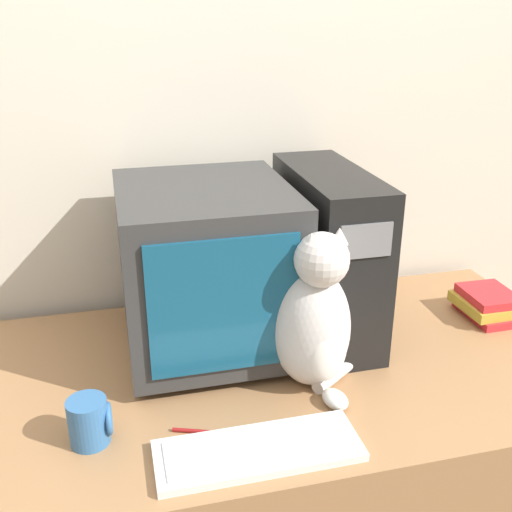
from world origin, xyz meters
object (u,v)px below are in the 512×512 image
at_px(book_stack, 488,304).
at_px(cat, 314,320).
at_px(keyboard, 258,450).
at_px(pen, 208,432).
at_px(mug, 90,421).
at_px(computer_tower, 327,253).
at_px(crt_monitor, 207,267).

bearing_deg(book_stack, cat, -162.12).
distance_m(keyboard, pen, 0.13).
xyz_separation_m(book_stack, mug, (-1.14, -0.29, 0.01)).
relative_size(computer_tower, book_stack, 2.60).
xyz_separation_m(computer_tower, mug, (-0.65, -0.34, -0.18)).
bearing_deg(crt_monitor, pen, -100.40).
height_order(cat, pen, cat).
bearing_deg(computer_tower, cat, -116.20).
bearing_deg(pen, book_stack, 20.10).
distance_m(crt_monitor, book_stack, 0.85).
bearing_deg(book_stack, pen, -159.90).
bearing_deg(keyboard, cat, 49.03).
xyz_separation_m(pen, mug, (-0.24, 0.04, 0.05)).
distance_m(computer_tower, pen, 0.60).
xyz_separation_m(computer_tower, book_stack, (0.50, -0.05, -0.19)).
bearing_deg(book_stack, crt_monitor, 177.16).
bearing_deg(book_stack, keyboard, -152.66).
distance_m(book_stack, pen, 0.96).
bearing_deg(computer_tower, keyboard, -123.70).
bearing_deg(keyboard, mug, 159.51).
distance_m(keyboard, book_stack, 0.91).
bearing_deg(crt_monitor, keyboard, -87.18).
distance_m(pen, mug, 0.25).
bearing_deg(computer_tower, book_stack, -5.90).
xyz_separation_m(crt_monitor, mug, (-0.31, -0.33, -0.18)).
bearing_deg(cat, book_stack, 4.81).
bearing_deg(pen, mug, 171.69).
relative_size(book_stack, mug, 1.79).
bearing_deg(cat, keyboard, -144.04).
bearing_deg(pen, keyboard, -44.49).
bearing_deg(cat, mug, 177.13).
distance_m(crt_monitor, mug, 0.49).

